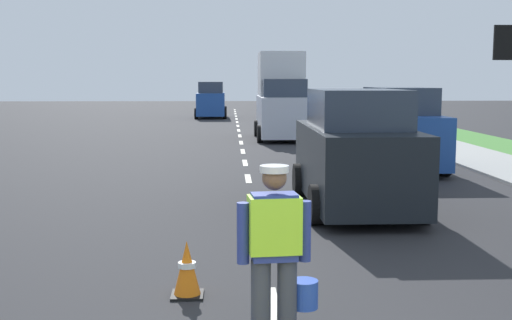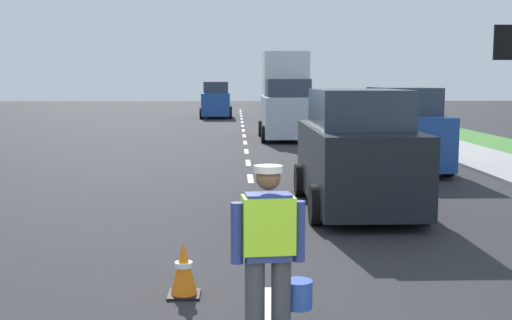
{
  "view_description": "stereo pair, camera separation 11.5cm",
  "coord_description": "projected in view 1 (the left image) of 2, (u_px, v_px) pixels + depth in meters",
  "views": [
    {
      "loc": [
        -0.46,
        -3.82,
        2.42
      ],
      "look_at": [
        -0.02,
        6.67,
        1.1
      ],
      "focal_mm": 44.99,
      "sensor_mm": 36.0,
      "label": 1
    },
    {
      "loc": [
        -0.35,
        -3.83,
        2.42
      ],
      "look_at": [
        -0.02,
        6.67,
        1.1
      ],
      "focal_mm": 44.99,
      "sensor_mm": 36.0,
      "label": 2
    }
  ],
  "objects": [
    {
      "name": "ground_plane",
      "position": [
        241.0,
        142.0,
        24.93
      ],
      "size": [
        96.0,
        96.0,
        0.0
      ],
      "primitive_type": "plane",
      "color": "#28282B"
    },
    {
      "name": "lane_center_line",
      "position": [
        239.0,
        133.0,
        29.09
      ],
      "size": [
        0.14,
        46.4,
        0.01
      ],
      "color": "silver",
      "rests_on": "ground"
    },
    {
      "name": "road_worker",
      "position": [
        277.0,
        247.0,
        5.74
      ],
      "size": [
        0.75,
        0.42,
        1.67
      ],
      "color": "#383D4C",
      "rests_on": "ground"
    },
    {
      "name": "traffic_cone_near",
      "position": [
        187.0,
        269.0,
        7.17
      ],
      "size": [
        0.36,
        0.36,
        0.64
      ],
      "color": "black",
      "rests_on": "ground"
    },
    {
      "name": "delivery_truck",
      "position": [
        282.0,
        99.0,
        26.18
      ],
      "size": [
        2.16,
        4.6,
        3.54
      ],
      "color": "silver",
      "rests_on": "ground"
    },
    {
      "name": "car_parked_far",
      "position": [
        398.0,
        131.0,
        17.3
      ],
      "size": [
        1.95,
        4.27,
        2.21
      ],
      "color": "#1E4799",
      "rests_on": "ground"
    },
    {
      "name": "car_outgoing_ahead",
      "position": [
        355.0,
        154.0,
        11.99
      ],
      "size": [
        2.04,
        4.31,
        2.24
      ],
      "color": "black",
      "rests_on": "ground"
    },
    {
      "name": "car_oncoming_third",
      "position": [
        211.0,
        101.0,
        40.63
      ],
      "size": [
        1.98,
        3.84,
        2.28
      ],
      "color": "#1E4799",
      "rests_on": "ground"
    }
  ]
}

